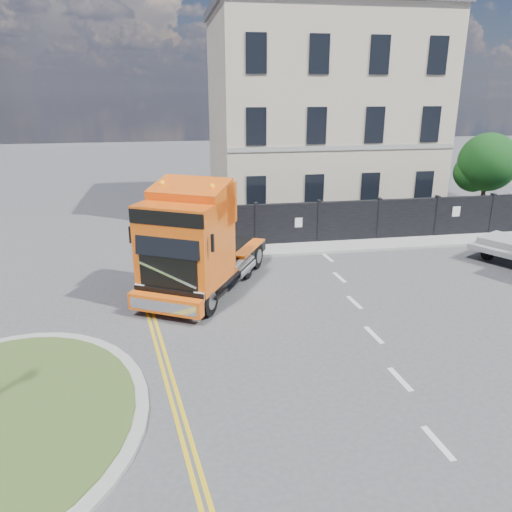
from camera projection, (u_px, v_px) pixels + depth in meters
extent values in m
plane|color=#424244|center=(275.00, 337.00, 14.88)|extent=(120.00, 120.00, 0.00)
cube|color=black|center=(358.00, 221.00, 23.95)|extent=(18.00, 0.25, 2.00)
cube|color=beige|center=(317.00, 116.00, 29.52)|extent=(12.00, 10.00, 11.00)
cube|color=#49494E|center=(321.00, 9.00, 27.70)|extent=(12.30, 10.30, 0.50)
cylinder|color=#382619|center=(483.00, 198.00, 28.08)|extent=(0.24, 0.24, 2.40)
sphere|color=#103613|center=(488.00, 162.00, 27.44)|extent=(3.20, 3.20, 3.20)
sphere|color=#103613|center=(474.00, 172.00, 27.93)|extent=(2.20, 2.20, 2.20)
cube|color=gray|center=(364.00, 245.00, 23.41)|extent=(20.00, 1.60, 0.12)
cube|color=black|center=(209.00, 265.00, 18.73)|extent=(5.22, 6.76, 0.45)
cube|color=#F25D11|center=(186.00, 242.00, 16.69)|extent=(3.47, 3.51, 2.83)
cube|color=#F25D11|center=(198.00, 201.00, 17.27)|extent=(2.65, 2.01, 1.41)
cube|color=black|center=(167.00, 241.00, 15.40)|extent=(1.98, 1.12, 1.06)
cube|color=#F25D11|center=(166.00, 305.00, 15.76)|extent=(2.38, 1.52, 0.55)
cylinder|color=black|center=(148.00, 292.00, 16.82)|extent=(0.79, 1.08, 1.05)
cylinder|color=gray|center=(148.00, 292.00, 16.82)|extent=(0.60, 0.68, 0.58)
cylinder|color=black|center=(208.00, 300.00, 16.16)|extent=(0.79, 1.08, 1.05)
cylinder|color=gray|center=(208.00, 300.00, 16.16)|extent=(0.60, 0.68, 0.58)
cylinder|color=black|center=(194.00, 259.00, 20.04)|extent=(0.79, 1.08, 1.05)
cylinder|color=gray|center=(194.00, 259.00, 20.04)|extent=(0.60, 0.68, 0.58)
cylinder|color=black|center=(245.00, 265.00, 19.37)|extent=(0.79, 1.08, 1.05)
cylinder|color=gray|center=(245.00, 265.00, 19.37)|extent=(0.60, 0.68, 0.58)
cylinder|color=black|center=(207.00, 251.00, 21.12)|extent=(0.79, 1.08, 1.05)
cylinder|color=gray|center=(207.00, 251.00, 21.12)|extent=(0.60, 0.68, 0.58)
cylinder|color=black|center=(255.00, 256.00, 20.46)|extent=(0.79, 1.08, 1.05)
cylinder|color=gray|center=(255.00, 256.00, 20.46)|extent=(0.60, 0.68, 0.58)
cylinder|color=black|center=(487.00, 253.00, 21.54)|extent=(0.22, 0.62, 0.62)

